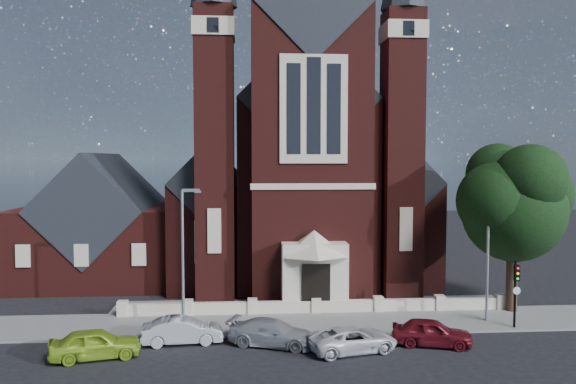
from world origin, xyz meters
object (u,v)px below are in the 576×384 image
Objects in this scene: street_tree at (517,204)px; street_lamp_left at (184,250)px; traffic_signal at (516,285)px; car_dark_red at (432,332)px; car_silver_b at (273,333)px; car_white_suv at (353,339)px; street_lamp_right at (489,246)px; car_silver_a at (182,331)px; parish_hall at (103,230)px; church at (295,176)px; car_lime_van at (95,344)px.

street_tree reaches higher than street_lamp_left.
traffic_signal is 6.40m from car_dark_red.
car_silver_b is 1.03× the size of car_white_suv.
street_lamp_right is (-2.51, -1.71, -2.36)m from street_tree.
car_silver_a is 4.81m from car_silver_b.
street_lamp_right is at bearing 120.01° from traffic_signal.
car_white_suv is (8.79, -1.89, -0.06)m from car_silver_a.
car_dark_red is (-4.75, -3.90, -3.89)m from street_lamp_right.
car_silver_a is at bearing -171.56° from street_lamp_right.
church is at bearing 17.16° from parish_hall.
street_lamp_left is at bearing 75.66° from car_silver_b.
traffic_signal is at bearing -29.98° from parish_hall.
car_dark_red reaches higher than car_silver_b.
church is 21.76m from street_lamp_right.
street_tree is at bearing -53.83° from church.
car_white_suv is at bearing -47.41° from parish_hall.
church reaches higher than street_lamp_left.
street_lamp_right is (10.09, -18.94, -3.59)m from church.
car_white_suv is (17.04, -18.54, -3.38)m from parish_hall.
street_lamp_left is at bearing -53.40° from car_lime_van.
car_silver_a is (8.25, -16.65, -3.31)m from parish_hall.
car_silver_a is (-17.84, -2.65, -3.90)m from street_lamp_right.
street_lamp_left is 1.73× the size of car_silver_b.
church is at bearing -25.48° from car_silver_a.
traffic_signal is (11.00, -20.52, -5.60)m from church.
church is 4.31× the size of street_lamp_left.
street_lamp_left is 2.02× the size of traffic_signal.
street_lamp_left is 7.11m from car_silver_b.
car_dark_red is at bearing -74.34° from car_silver_b.
parish_hall is 31.27m from street_tree.
parish_hall is 18.87m from car_silver_a.
car_dark_red reaches higher than car_silver_a.
street_lamp_right reaches higher than car_lime_van.
car_silver_a is (-18.75, -1.07, -1.88)m from traffic_signal.
car_silver_a is at bearing 99.91° from car_dark_red.
street_tree is 5.70m from traffic_signal.
street_tree is 11.10m from car_dark_red.
street_tree reaches higher than parish_hall.
parish_hall reaches higher than street_lamp_right.
car_silver_b is (4.92, -3.32, -3.92)m from street_lamp_left.
street_lamp_right is at bearing -56.09° from car_silver_b.
car_silver_a is 13.16m from car_dark_red.
car_dark_red is at bearing -157.61° from traffic_signal.
street_tree reaches higher than car_white_suv.
traffic_signal is at bearing -96.00° from car_lime_van.
parish_hall reaches higher than car_silver_a.
car_silver_b is 4.21m from car_white_suv.
street_tree reaches higher than car_silver_a.
car_white_suv is (12.79, 0.07, -0.10)m from car_lime_van.
car_lime_van is at bearing -129.81° from street_lamp_left.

